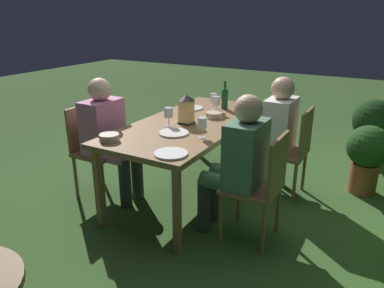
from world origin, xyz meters
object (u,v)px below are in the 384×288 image
at_px(wine_glass_b, 169,113).
at_px(wine_glass_a, 202,124).
at_px(bowl_olives, 250,106).
at_px(potted_plant_corner, 367,154).
at_px(person_in_cream, 273,130).
at_px(potted_plant_by_hedge, 373,126).
at_px(plate_a, 191,108).
at_px(bowl_salad, 214,115).
at_px(dining_table, 192,127).
at_px(green_bottle_on_table, 225,99).
at_px(person_in_green, 238,160).
at_px(plate_c, 171,154).
at_px(chair_side_right_a, 292,149).
at_px(lantern_centerpiece, 186,108).
at_px(chair_side_right_b, 261,184).
at_px(chair_side_left_b, 94,146).
at_px(bowl_bread, 109,137).
at_px(wine_glass_c, 213,98).
at_px(plate_b, 174,133).
at_px(person_in_pink, 109,134).
at_px(wine_glass_d, 216,101).

bearing_deg(wine_glass_b, wine_glass_a, 71.19).
relative_size(bowl_olives, potted_plant_corner, 0.24).
xyz_separation_m(person_in_cream, potted_plant_by_hedge, (-1.31, 0.79, -0.19)).
height_order(plate_a, bowl_salad, bowl_salad).
height_order(dining_table, green_bottle_on_table, green_bottle_on_table).
relative_size(person_in_green, potted_plant_corner, 1.67).
relative_size(wine_glass_a, plate_c, 0.70).
distance_m(chair_side_right_a, wine_glass_a, 1.03).
distance_m(person_in_green, lantern_centerpiece, 0.78).
bearing_deg(bowl_salad, plate_c, 8.87).
bearing_deg(plate_a, chair_side_right_b, 52.00).
bearing_deg(person_in_green, chair_side_right_a, 167.20).
height_order(dining_table, plate_c, plate_c).
relative_size(chair_side_right_b, person_in_green, 0.76).
relative_size(lantern_centerpiece, bowl_olives, 1.63).
bearing_deg(chair_side_right_a, dining_table, -62.77).
distance_m(person_in_green, wine_glass_b, 0.80).
distance_m(chair_side_left_b, plate_c, 1.21).
distance_m(person_in_cream, wine_glass_a, 0.90).
xyz_separation_m(green_bottle_on_table, bowl_bread, (1.37, -0.37, -0.08)).
height_order(lantern_centerpiece, potted_plant_by_hedge, lantern_centerpiece).
xyz_separation_m(chair_side_right_a, plate_a, (0.02, -1.08, 0.26)).
bearing_deg(bowl_olives, person_in_green, 16.54).
xyz_separation_m(dining_table, chair_side_right_a, (-0.43, 0.84, -0.20)).
distance_m(wine_glass_c, plate_b, 0.90).
bearing_deg(green_bottle_on_table, bowl_bread, -14.94).
height_order(plate_a, plate_c, same).
bearing_deg(lantern_centerpiece, bowl_olives, 157.60).
relative_size(bowl_salad, potted_plant_by_hedge, 0.21).
bearing_deg(plate_c, chair_side_left_b, -108.58).
xyz_separation_m(dining_table, person_in_green, (0.43, 0.64, -0.05)).
relative_size(person_in_green, bowl_olives, 7.05).
xyz_separation_m(wine_glass_c, plate_a, (0.08, -0.22, -0.11)).
height_order(chair_side_left_b, bowl_olives, chair_side_left_b).
bearing_deg(bowl_bread, bowl_salad, 157.40).
bearing_deg(potted_plant_by_hedge, bowl_bread, -34.33).
bearing_deg(dining_table, bowl_salad, 150.88).
distance_m(person_in_green, potted_plant_by_hedge, 2.32).
distance_m(person_in_cream, person_in_pink, 1.54).
distance_m(wine_glass_b, wine_glass_d, 0.64).
bearing_deg(plate_b, bowl_olives, 166.60).
bearing_deg(wine_glass_c, lantern_centerpiece, 1.01).
distance_m(wine_glass_a, bowl_salad, 0.62).
height_order(dining_table, person_in_pink, person_in_pink).
distance_m(chair_side_right_b, person_in_green, 0.25).
distance_m(person_in_green, wine_glass_a, 0.41).
bearing_deg(plate_b, bowl_bread, -40.85).
bearing_deg(green_bottle_on_table, wine_glass_c, -47.59).
bearing_deg(wine_glass_a, dining_table, -140.93).
height_order(person_in_green, potted_plant_by_hedge, person_in_green).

